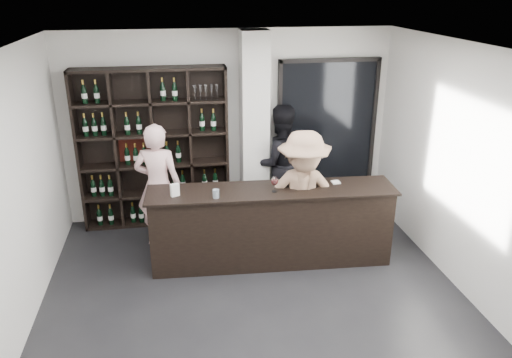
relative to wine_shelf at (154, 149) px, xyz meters
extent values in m
cube|color=black|center=(1.15, -2.57, -1.20)|extent=(5.00, 5.50, 0.01)
cube|color=silver|center=(1.50, -0.10, 0.25)|extent=(0.40, 0.40, 2.90)
cube|color=black|center=(2.70, 0.12, 0.20)|extent=(1.60, 0.08, 2.10)
cube|color=black|center=(2.70, 0.12, 0.20)|extent=(1.48, 0.02, 1.98)
cube|color=black|center=(1.50, -1.47, -0.69)|extent=(3.11, 0.58, 1.02)
cube|color=black|center=(1.50, -1.47, -0.16)|extent=(3.19, 0.66, 0.03)
imported|color=beige|center=(0.05, -0.72, -0.31)|extent=(0.73, 0.57, 1.78)
imported|color=black|center=(1.88, -0.17, -0.28)|extent=(0.94, 0.76, 1.84)
imported|color=#A27D62|center=(1.90, -1.52, -0.29)|extent=(1.23, 0.79, 1.82)
cylinder|color=silver|center=(0.77, -1.62, -0.10)|extent=(0.08, 0.08, 0.11)
cube|color=white|center=(2.38, -1.39, -0.14)|extent=(0.11, 0.11, 0.02)
cube|color=white|center=(0.28, -1.48, -0.07)|extent=(0.12, 0.09, 0.16)
camera|label=1|loc=(0.33, -7.22, 2.31)|focal=35.00mm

